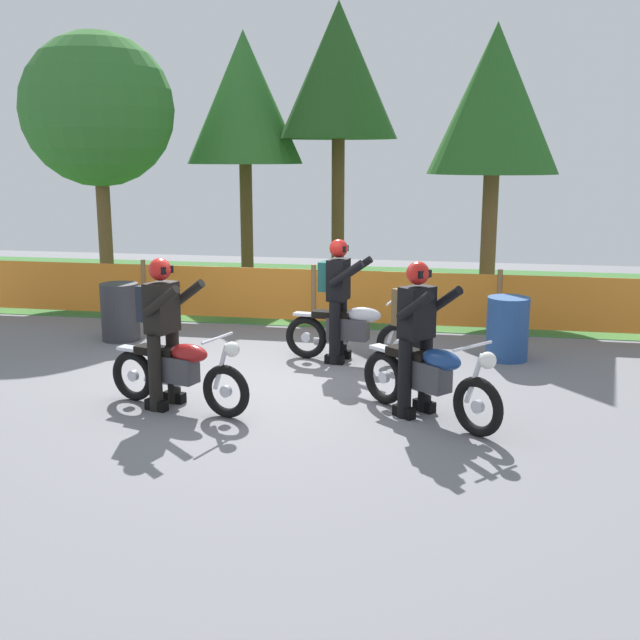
{
  "coord_description": "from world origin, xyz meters",
  "views": [
    {
      "loc": [
        2.47,
        -8.73,
        2.77
      ],
      "look_at": [
        0.8,
        -0.16,
        0.9
      ],
      "focal_mm": 42.87,
      "sensor_mm": 36.0,
      "label": 1
    }
  ],
  "objects_px": {
    "motorcycle_third": "(179,372)",
    "rider_trailing": "(338,293)",
    "spare_drum": "(120,312)",
    "oil_drum": "(507,329)",
    "rider_lead": "(416,330)",
    "motorcycle_trailing": "(352,331)",
    "rider_third": "(162,324)",
    "motorcycle_lead": "(429,378)"
  },
  "relations": [
    {
      "from": "rider_trailing",
      "to": "spare_drum",
      "type": "relative_size",
      "value": 1.92
    },
    {
      "from": "motorcycle_trailing",
      "to": "rider_lead",
      "type": "relative_size",
      "value": 1.13
    },
    {
      "from": "motorcycle_third",
      "to": "rider_lead",
      "type": "relative_size",
      "value": 1.08
    },
    {
      "from": "motorcycle_lead",
      "to": "rider_lead",
      "type": "height_order",
      "value": "rider_lead"
    },
    {
      "from": "motorcycle_trailing",
      "to": "oil_drum",
      "type": "distance_m",
      "value": 2.16
    },
    {
      "from": "motorcycle_third",
      "to": "rider_lead",
      "type": "bearing_deg",
      "value": 23.7
    },
    {
      "from": "motorcycle_third",
      "to": "motorcycle_trailing",
      "type": "bearing_deg",
      "value": 72.11
    },
    {
      "from": "rider_trailing",
      "to": "oil_drum",
      "type": "bearing_deg",
      "value": 21.06
    },
    {
      "from": "spare_drum",
      "to": "motorcycle_third",
      "type": "bearing_deg",
      "value": -54.53
    },
    {
      "from": "motorcycle_third",
      "to": "spare_drum",
      "type": "relative_size",
      "value": 2.08
    },
    {
      "from": "rider_trailing",
      "to": "motorcycle_trailing",
      "type": "bearing_deg",
      "value": 0.51
    },
    {
      "from": "rider_lead",
      "to": "rider_third",
      "type": "height_order",
      "value": "same"
    },
    {
      "from": "rider_lead",
      "to": "oil_drum",
      "type": "distance_m",
      "value": 2.84
    },
    {
      "from": "motorcycle_trailing",
      "to": "rider_trailing",
      "type": "bearing_deg",
      "value": -179.49
    },
    {
      "from": "motorcycle_lead",
      "to": "rider_third",
      "type": "distance_m",
      "value": 3.0
    },
    {
      "from": "motorcycle_lead",
      "to": "rider_third",
      "type": "height_order",
      "value": "rider_third"
    },
    {
      "from": "rider_third",
      "to": "motorcycle_lead",
      "type": "bearing_deg",
      "value": 19.14
    },
    {
      "from": "rider_trailing",
      "to": "rider_third",
      "type": "bearing_deg",
      "value": -116.67
    },
    {
      "from": "rider_third",
      "to": "motorcycle_trailing",
      "type": "bearing_deg",
      "value": 68.26
    },
    {
      "from": "oil_drum",
      "to": "spare_drum",
      "type": "height_order",
      "value": "same"
    },
    {
      "from": "motorcycle_lead",
      "to": "motorcycle_trailing",
      "type": "height_order",
      "value": "motorcycle_lead"
    },
    {
      "from": "oil_drum",
      "to": "rider_trailing",
      "type": "bearing_deg",
      "value": -166.82
    },
    {
      "from": "motorcycle_third",
      "to": "rider_lead",
      "type": "xyz_separation_m",
      "value": [
        2.59,
        0.33,
        0.52
      ]
    },
    {
      "from": "spare_drum",
      "to": "rider_trailing",
      "type": "bearing_deg",
      "value": -9.56
    },
    {
      "from": "spare_drum",
      "to": "rider_lead",
      "type": "bearing_deg",
      "value": -29.18
    },
    {
      "from": "oil_drum",
      "to": "rider_lead",
      "type": "bearing_deg",
      "value": -113.07
    },
    {
      "from": "motorcycle_trailing",
      "to": "motorcycle_third",
      "type": "height_order",
      "value": "motorcycle_trailing"
    },
    {
      "from": "rider_third",
      "to": "spare_drum",
      "type": "xyz_separation_m",
      "value": [
        -1.9,
        2.89,
        -0.51
      ]
    },
    {
      "from": "rider_lead",
      "to": "motorcycle_lead",
      "type": "bearing_deg",
      "value": 0.51
    },
    {
      "from": "rider_trailing",
      "to": "oil_drum",
      "type": "distance_m",
      "value": 2.41
    },
    {
      "from": "motorcycle_third",
      "to": "rider_trailing",
      "type": "bearing_deg",
      "value": 76.0
    },
    {
      "from": "motorcycle_trailing",
      "to": "motorcycle_third",
      "type": "xyz_separation_m",
      "value": [
        -1.6,
        -2.33,
        -0.01
      ]
    },
    {
      "from": "rider_lead",
      "to": "rider_trailing",
      "type": "relative_size",
      "value": 1.0
    },
    {
      "from": "rider_lead",
      "to": "motorcycle_trailing",
      "type": "bearing_deg",
      "value": 155.96
    },
    {
      "from": "rider_trailing",
      "to": "spare_drum",
      "type": "bearing_deg",
      "value": 178.32
    },
    {
      "from": "rider_lead",
      "to": "rider_trailing",
      "type": "xyz_separation_m",
      "value": [
        -1.2,
        2.03,
        0.0
      ]
    },
    {
      "from": "rider_third",
      "to": "spare_drum",
      "type": "relative_size",
      "value": 1.92
    },
    {
      "from": "rider_trailing",
      "to": "oil_drum",
      "type": "relative_size",
      "value": 1.92
    },
    {
      "from": "spare_drum",
      "to": "motorcycle_trailing",
      "type": "bearing_deg",
      "value": -9.44
    },
    {
      "from": "motorcycle_third",
      "to": "rider_trailing",
      "type": "height_order",
      "value": "rider_trailing"
    },
    {
      "from": "motorcycle_lead",
      "to": "motorcycle_third",
      "type": "relative_size",
      "value": 0.87
    },
    {
      "from": "motorcycle_third",
      "to": "rider_trailing",
      "type": "distance_m",
      "value": 2.79
    }
  ]
}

